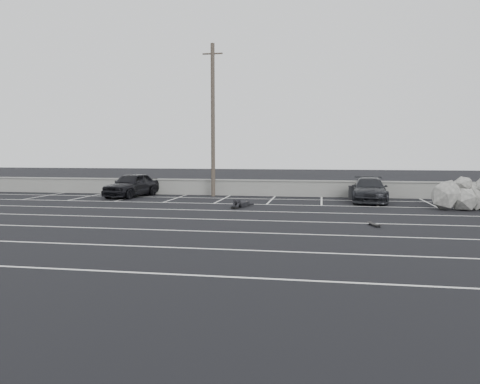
% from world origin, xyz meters
% --- Properties ---
extents(ground, '(120.00, 120.00, 0.00)m').
position_xyz_m(ground, '(0.00, 0.00, 0.00)').
color(ground, black).
rests_on(ground, ground).
extents(seawall, '(50.00, 0.45, 1.06)m').
position_xyz_m(seawall, '(0.00, 14.00, 0.55)').
color(seawall, gray).
rests_on(seawall, ground).
extents(stall_lines, '(36.00, 20.05, 0.01)m').
position_xyz_m(stall_lines, '(-0.08, 4.41, 0.00)').
color(stall_lines, silver).
rests_on(stall_lines, ground).
extents(car_left, '(2.66, 4.82, 1.55)m').
position_xyz_m(car_left, '(-8.13, 11.97, 0.78)').
color(car_left, black).
rests_on(car_left, ground).
extents(car_right, '(2.23, 4.93, 1.40)m').
position_xyz_m(car_right, '(6.73, 11.49, 0.70)').
color(car_right, black).
rests_on(car_right, ground).
extents(utility_pole, '(1.31, 0.26, 9.81)m').
position_xyz_m(utility_pole, '(-3.01, 13.20, 4.97)').
color(utility_pole, '#4C4238').
rests_on(utility_pole, ground).
extents(trash_bin, '(0.57, 0.57, 0.81)m').
position_xyz_m(trash_bin, '(5.88, 13.08, 0.41)').
color(trash_bin, '#242426').
rests_on(trash_bin, ground).
extents(riprap_pile, '(5.30, 3.65, 1.28)m').
position_xyz_m(riprap_pile, '(11.93, 9.05, 0.50)').
color(riprap_pile, '#9D9A93').
rests_on(riprap_pile, ground).
extents(person, '(1.96, 2.82, 0.48)m').
position_xyz_m(person, '(-0.13, 7.91, 0.24)').
color(person, black).
rests_on(person, ground).
extents(skateboard, '(0.45, 0.78, 0.09)m').
position_xyz_m(skateboard, '(6.06, 2.31, 0.07)').
color(skateboard, black).
rests_on(skateboard, ground).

